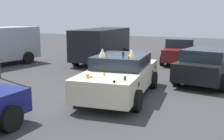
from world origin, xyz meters
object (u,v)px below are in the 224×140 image
parked_sedan_behind_right (209,65)px  parked_sedan_row_back_far (180,51)px  parked_van_behind_left (102,43)px  art_car_decorated (120,75)px

parked_sedan_behind_right → parked_sedan_row_back_far: 5.30m
parked_sedan_behind_right → parked_sedan_row_back_far: (4.85, 2.12, -0.02)m
parked_van_behind_left → parked_sedan_behind_right: 7.20m
art_car_decorated → parked_sedan_behind_right: (3.32, -2.63, 0.01)m
parked_sedan_behind_right → parked_van_behind_left: bearing=74.8°
art_car_decorated → parked_sedan_behind_right: size_ratio=1.11×
parked_van_behind_left → parked_sedan_row_back_far: bearing=-72.0°
parked_sedan_behind_right → parked_sedan_row_back_far: size_ratio=1.01×
art_car_decorated → parked_sedan_behind_right: bearing=135.3°
art_car_decorated → parked_sedan_row_back_far: 8.19m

